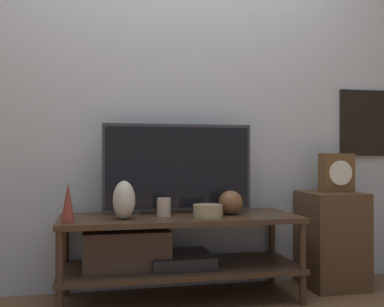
% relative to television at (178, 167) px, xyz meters
% --- Properties ---
extents(wall_back, '(6.40, 0.08, 2.70)m').
position_rel_television_xyz_m(wall_back, '(-0.01, 0.19, 0.57)').
color(wall_back, '#B2BCC6').
rests_on(wall_back, ground_plane).
extents(media_console, '(1.39, 0.52, 0.49)m').
position_rel_television_xyz_m(media_console, '(-0.12, -0.11, -0.46)').
color(media_console, '#422D1E').
rests_on(media_console, ground_plane).
extents(television, '(0.92, 0.05, 0.55)m').
position_rel_television_xyz_m(television, '(0.00, 0.00, 0.00)').
color(television, '#333338').
rests_on(television, media_console).
extents(vase_wide_bowl, '(0.17, 0.17, 0.08)m').
position_rel_television_xyz_m(vase_wide_bowl, '(0.13, -0.24, -0.24)').
color(vase_wide_bowl, tan).
rests_on(vase_wide_bowl, media_console).
extents(vase_slim_bronze, '(0.08, 0.08, 0.21)m').
position_rel_television_xyz_m(vase_slim_bronze, '(-0.63, -0.26, -0.18)').
color(vase_slim_bronze, brown).
rests_on(vase_slim_bronze, media_console).
extents(vase_urn_stoneware, '(0.12, 0.14, 0.21)m').
position_rel_television_xyz_m(vase_urn_stoneware, '(-0.34, -0.20, -0.17)').
color(vase_urn_stoneware, beige).
rests_on(vase_urn_stoneware, media_console).
extents(vase_round_glass, '(0.14, 0.14, 0.14)m').
position_rel_television_xyz_m(vase_round_glass, '(0.29, -0.13, -0.21)').
color(vase_round_glass, brown).
rests_on(vase_round_glass, media_console).
extents(candle_jar, '(0.08, 0.08, 0.11)m').
position_rel_television_xyz_m(candle_jar, '(-0.11, -0.13, -0.23)').
color(candle_jar, '#C1B29E').
rests_on(candle_jar, media_console).
extents(side_table, '(0.36, 0.38, 0.61)m').
position_rel_television_xyz_m(side_table, '(1.00, -0.04, -0.47)').
color(side_table, '#513823').
rests_on(side_table, ground_plane).
extents(mantel_clock, '(0.21, 0.11, 0.25)m').
position_rel_television_xyz_m(mantel_clock, '(1.05, -0.03, -0.04)').
color(mantel_clock, brown).
rests_on(mantel_clock, side_table).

